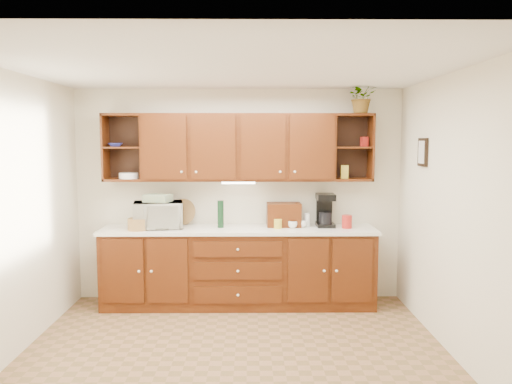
{
  "coord_description": "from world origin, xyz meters",
  "views": [
    {
      "loc": [
        0.15,
        -4.4,
        1.98
      ],
      "look_at": [
        0.21,
        1.15,
        1.4
      ],
      "focal_mm": 35.0,
      "sensor_mm": 36.0,
      "label": 1
    }
  ],
  "objects_px": {
    "potted_plant": "(362,97)",
    "coffee_maker": "(325,211)",
    "microwave": "(158,215)",
    "bread_box": "(284,215)"
  },
  "relations": [
    {
      "from": "bread_box",
      "to": "potted_plant",
      "type": "xyz_separation_m",
      "value": [
        0.91,
        -0.02,
        1.4
      ]
    },
    {
      "from": "microwave",
      "to": "bread_box",
      "type": "xyz_separation_m",
      "value": [
        1.5,
        0.1,
        -0.01
      ]
    },
    {
      "from": "microwave",
      "to": "potted_plant",
      "type": "height_order",
      "value": "potted_plant"
    },
    {
      "from": "bread_box",
      "to": "potted_plant",
      "type": "relative_size",
      "value": 1.05
    },
    {
      "from": "microwave",
      "to": "bread_box",
      "type": "height_order",
      "value": "microwave"
    },
    {
      "from": "potted_plant",
      "to": "bread_box",
      "type": "bearing_deg",
      "value": 178.5
    },
    {
      "from": "coffee_maker",
      "to": "potted_plant",
      "type": "xyz_separation_m",
      "value": [
        0.41,
        -0.03,
        1.35
      ]
    },
    {
      "from": "microwave",
      "to": "potted_plant",
      "type": "bearing_deg",
      "value": -7.82
    },
    {
      "from": "bread_box",
      "to": "coffee_maker",
      "type": "height_order",
      "value": "coffee_maker"
    },
    {
      "from": "potted_plant",
      "to": "coffee_maker",
      "type": "bearing_deg",
      "value": 176.36
    }
  ]
}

